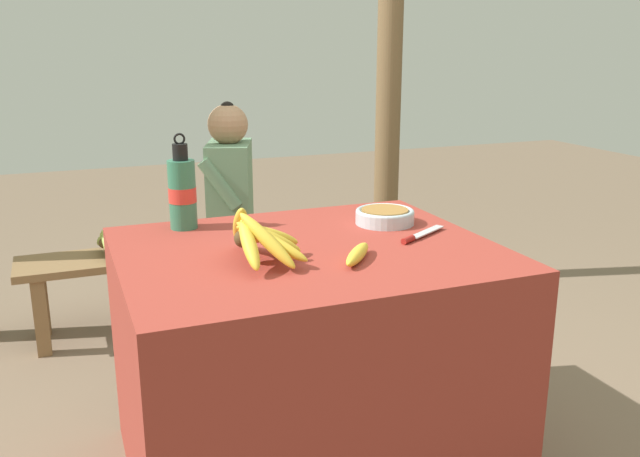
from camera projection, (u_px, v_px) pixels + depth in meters
name	position (u px, v px, depth m)	size (l,w,h in m)	color
market_counter	(308.00, 362.00, 2.15)	(1.12, 0.92, 0.77)	maroon
banana_bunch_ripe	(258.00, 236.00, 1.89)	(0.21, 0.34, 0.17)	#4C381E
serving_bowl	(385.00, 215.00, 2.31)	(0.20, 0.20, 0.05)	silver
water_bottle	(182.00, 192.00, 2.23)	(0.09, 0.09, 0.32)	#337556
loose_banana_front	(357.00, 254.00, 1.92)	(0.16, 0.18, 0.04)	gold
knife	(417.00, 236.00, 2.14)	(0.21, 0.14, 0.02)	#BCBCC1
wooden_bench	(209.00, 257.00, 3.36)	(1.78, 0.32, 0.39)	brown
seated_vendor	(222.00, 200.00, 3.30)	(0.47, 0.43, 1.10)	#564C60
banana_bunch_green	(114.00, 242.00, 3.17)	(0.21, 0.32, 0.14)	#4C381E
support_post_far	(389.00, 82.00, 3.69)	(0.14, 0.14, 2.31)	brown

